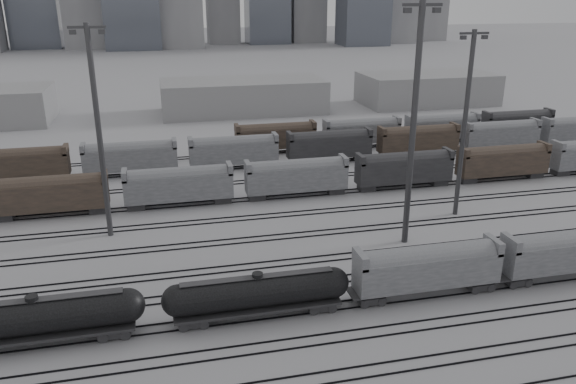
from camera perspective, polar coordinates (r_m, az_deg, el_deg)
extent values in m
plane|color=#B8B8BD|center=(53.43, 0.88, -12.62)|extent=(900.00, 900.00, 0.00)
cube|color=black|center=(45.76, 4.01, -18.85)|extent=(220.00, 0.07, 0.16)
cube|color=black|center=(46.84, 3.47, -17.79)|extent=(220.00, 0.07, 0.16)
cube|color=black|center=(49.60, 2.26, -15.37)|extent=(220.00, 0.07, 0.16)
cube|color=black|center=(50.74, 1.81, -14.47)|extent=(220.00, 0.07, 0.16)
cube|color=black|center=(53.62, 0.81, -12.39)|extent=(220.00, 0.07, 0.16)
cube|color=black|center=(54.81, 0.43, -11.62)|extent=(220.00, 0.07, 0.16)
cube|color=black|center=(57.80, -0.41, -9.83)|extent=(220.00, 0.07, 0.16)
cube|color=black|center=(59.02, -0.73, -9.16)|extent=(220.00, 0.07, 0.16)
cube|color=black|center=(62.10, -1.45, -7.62)|extent=(220.00, 0.07, 0.16)
cube|color=black|center=(63.35, -1.72, -7.04)|extent=(220.00, 0.07, 0.16)
cube|color=black|center=(68.28, -2.67, -4.99)|extent=(220.00, 0.07, 0.16)
cube|color=black|center=(69.57, -2.89, -4.51)|extent=(220.00, 0.07, 0.16)
cube|color=black|center=(74.61, -3.67, -2.80)|extent=(220.00, 0.07, 0.16)
cube|color=black|center=(75.92, -3.86, -2.40)|extent=(220.00, 0.07, 0.16)
cube|color=black|center=(81.04, -4.51, -0.95)|extent=(220.00, 0.07, 0.16)
cube|color=black|center=(82.37, -4.67, -0.61)|extent=(220.00, 0.07, 0.16)
cube|color=black|center=(88.50, -5.32, 0.82)|extent=(220.00, 0.07, 0.16)
cube|color=black|center=(89.85, -5.46, 1.11)|extent=(220.00, 0.07, 0.16)
cube|color=black|center=(96.05, -6.01, 2.32)|extent=(220.00, 0.07, 0.16)
cube|color=black|center=(97.41, -6.12, 2.57)|extent=(220.00, 0.07, 0.16)
cube|color=black|center=(103.67, -6.60, 3.60)|extent=(220.00, 0.07, 0.16)
cube|color=black|center=(105.04, -6.69, 3.81)|extent=(220.00, 0.07, 0.16)
cube|color=#242426|center=(53.04, -17.19, -13.15)|extent=(2.72, 2.20, 0.73)
cube|color=#242426|center=(53.74, -24.09, -12.96)|extent=(16.20, 2.82, 0.26)
cylinder|color=black|center=(52.91, -24.34, -11.43)|extent=(15.16, 3.03, 3.03)
sphere|color=black|center=(51.80, -15.98, -11.01)|extent=(3.03, 3.03, 3.03)
cylinder|color=black|center=(52.11, -24.60, -9.84)|extent=(1.05, 1.05, 0.52)
cube|color=#242426|center=(52.16, -24.58, -9.94)|extent=(14.63, 0.94, 0.06)
cube|color=#242426|center=(52.83, -9.62, -12.64)|extent=(2.60, 2.10, 0.70)
cube|color=#242426|center=(54.56, 3.30, -11.23)|extent=(2.60, 2.10, 0.70)
cube|color=#242426|center=(53.10, -3.05, -11.54)|extent=(15.52, 2.70, 0.25)
cylinder|color=black|center=(52.29, -3.08, -10.04)|extent=(14.52, 2.90, 2.90)
sphere|color=black|center=(51.72, -11.16, -10.78)|extent=(2.90, 2.90, 2.90)
sphere|color=black|center=(53.85, 4.64, -9.14)|extent=(2.90, 2.90, 2.90)
cylinder|color=black|center=(51.52, -3.11, -8.49)|extent=(1.00, 1.00, 0.50)
cube|color=#242426|center=(51.57, -3.11, -8.59)|extent=(14.02, 0.90, 0.06)
cube|color=#242426|center=(56.04, 8.32, -10.54)|extent=(2.54, 2.05, 0.68)
cube|color=#242426|center=(60.97, 18.75, -8.82)|extent=(2.54, 2.05, 0.68)
cube|color=gray|center=(57.19, 13.96, -7.68)|extent=(14.64, 2.93, 3.12)
cylinder|color=gray|center=(56.68, 14.05, -6.62)|extent=(13.28, 2.83, 2.83)
cube|color=gray|center=(53.65, 7.36, -6.79)|extent=(0.68, 2.93, 1.37)
cube|color=gray|center=(59.75, 20.16, -5.05)|extent=(0.68, 2.93, 1.37)
cone|color=#242426|center=(58.07, 13.80, -9.35)|extent=(2.34, 2.34, 0.88)
cube|color=#242426|center=(63.22, 22.10, -8.21)|extent=(2.51, 2.03, 0.68)
cube|color=gray|center=(65.66, 26.52, -5.63)|extent=(14.48, 2.90, 3.09)
cylinder|color=gray|center=(65.21, 26.68, -4.71)|extent=(13.12, 2.80, 2.80)
cube|color=gray|center=(60.83, 21.71, -4.87)|extent=(0.68, 2.90, 1.35)
cone|color=#242426|center=(66.42, 26.28, -7.10)|extent=(2.32, 2.32, 0.87)
cylinder|color=#3B3B3E|center=(69.44, -18.62, 5.45)|extent=(0.65, 0.65, 25.41)
cube|color=#3B3B3E|center=(67.71, -19.77, 15.49)|extent=(4.07, 0.30, 0.30)
cube|color=#3B3B3E|center=(67.91, -21.04, 14.93)|extent=(0.71, 0.51, 0.51)
cube|color=#3B3B3E|center=(67.61, -18.40, 15.20)|extent=(0.71, 0.51, 0.51)
cylinder|color=#3B3B3E|center=(65.24, 12.58, 6.24)|extent=(0.71, 0.71, 27.83)
cube|color=#3B3B3E|center=(63.60, 13.51, 18.02)|extent=(4.45, 0.33, 0.33)
cube|color=#3B3B3E|center=(62.89, 12.04, 17.60)|extent=(0.78, 0.56, 0.56)
cube|color=#3B3B3E|center=(64.36, 14.87, 17.43)|extent=(0.78, 0.56, 0.56)
cylinder|color=#3B3B3E|center=(76.32, 17.48, 6.35)|extent=(0.62, 0.62, 24.27)
cube|color=#3B3B3E|center=(74.68, 18.41, 15.06)|extent=(3.88, 0.29, 0.29)
cube|color=#3B3B3E|center=(73.98, 17.38, 14.75)|extent=(0.68, 0.49, 0.49)
cube|color=#3B3B3E|center=(75.48, 19.35, 14.63)|extent=(0.68, 0.49, 0.49)
cube|color=brown|center=(81.40, -23.03, -0.40)|extent=(15.00, 3.00, 5.60)
cube|color=gray|center=(80.06, -11.02, 0.54)|extent=(15.00, 3.00, 5.60)
cube|color=gray|center=(82.29, 0.87, 1.44)|extent=(15.00, 3.00, 5.60)
cube|color=#242426|center=(87.81, 11.70, 2.20)|extent=(15.00, 3.00, 5.60)
cube|color=brown|center=(96.07, 20.97, 2.80)|extent=(15.00, 3.00, 5.60)
cube|color=brown|center=(97.79, -25.68, 2.43)|extent=(15.00, 3.00, 5.60)
cube|color=gray|center=(95.44, -15.70, 3.27)|extent=(15.00, 3.00, 5.60)
cube|color=gray|center=(96.09, -5.53, 4.04)|extent=(15.00, 3.00, 5.60)
cube|color=#242426|center=(99.67, 4.22, 4.65)|extent=(15.00, 3.00, 5.60)
cube|color=brown|center=(105.90, 13.07, 5.09)|extent=(15.00, 3.00, 5.60)
cube|color=gray|center=(114.34, 20.79, 5.37)|extent=(15.00, 3.00, 5.60)
cube|color=brown|center=(105.19, -1.27, 5.50)|extent=(15.00, 3.00, 5.60)
cube|color=gray|center=(109.88, 7.48, 5.95)|extent=(15.00, 3.00, 5.60)
cube|color=gray|center=(116.87, 15.36, 6.24)|extent=(15.00, 3.00, 5.60)
cube|color=#242426|center=(125.79, 22.25, 6.40)|extent=(15.00, 3.00, 5.60)
cube|color=gray|center=(142.51, -4.60, 9.69)|extent=(40.00, 18.00, 8.00)
cube|color=gray|center=(157.87, 13.93, 10.16)|extent=(35.00, 18.00, 8.00)
cube|color=#959597|center=(325.57, -20.23, 17.74)|extent=(20.00, 16.00, 48.00)
cube|color=#959597|center=(326.52, -6.33, 17.88)|extent=(18.00, 14.40, 38.00)
cube|color=#959597|center=(336.41, 2.59, 18.62)|extent=(20.00, 16.00, 45.00)
cube|color=#959597|center=(353.31, 10.82, 17.96)|extent=(18.00, 14.40, 40.00)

